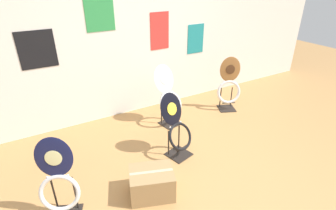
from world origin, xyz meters
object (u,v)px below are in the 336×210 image
at_px(toilet_seat_display_white_plain, 168,97).
at_px(toilet_seat_display_woodgrain, 229,87).
at_px(storage_box, 152,183).
at_px(toilet_seat_display_navy_moon, 59,185).
at_px(toilet_seat_display_jazz_black, 176,127).
at_px(paint_can, 52,153).

relative_size(toilet_seat_display_white_plain, toilet_seat_display_woodgrain, 1.00).
bearing_deg(storage_box, toilet_seat_display_navy_moon, 170.13).
distance_m(toilet_seat_display_navy_moon, storage_box, 0.92).
height_order(toilet_seat_display_jazz_black, storage_box, toilet_seat_display_jazz_black).
height_order(toilet_seat_display_jazz_black, toilet_seat_display_woodgrain, toilet_seat_display_woodgrain).
xyz_separation_m(toilet_seat_display_woodgrain, storage_box, (-2.03, -1.11, -0.26)).
xyz_separation_m(toilet_seat_display_navy_moon, storage_box, (0.87, -0.15, -0.26)).
distance_m(toilet_seat_display_white_plain, paint_can, 1.78).
xyz_separation_m(toilet_seat_display_woodgrain, paint_can, (-2.87, 0.07, -0.32)).
distance_m(paint_can, storage_box, 1.45).
bearing_deg(toilet_seat_display_white_plain, paint_can, -179.04).
xyz_separation_m(toilet_seat_display_white_plain, toilet_seat_display_woodgrain, (1.13, -0.10, -0.04)).
distance_m(toilet_seat_display_jazz_black, toilet_seat_display_woodgrain, 1.56).
relative_size(toilet_seat_display_woodgrain, storage_box, 1.67).
bearing_deg(toilet_seat_display_jazz_black, storage_box, -141.07).
xyz_separation_m(toilet_seat_display_navy_moon, toilet_seat_display_jazz_black, (1.47, 0.33, -0.01)).
bearing_deg(paint_can, toilet_seat_display_jazz_black, -25.94).
relative_size(toilet_seat_display_navy_moon, toilet_seat_display_jazz_black, 1.09).
bearing_deg(toilet_seat_display_woodgrain, storage_box, -151.20).
bearing_deg(toilet_seat_display_navy_moon, storage_box, -9.87).
bearing_deg(toilet_seat_display_white_plain, storage_box, -126.60).
height_order(toilet_seat_display_white_plain, storage_box, toilet_seat_display_white_plain).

